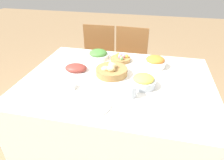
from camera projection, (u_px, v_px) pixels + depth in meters
The scene contains 16 objects.
ground_plane at pixel (116, 143), 2.09m from camera, with size 12.00×12.00×0.00m, color #937551.
dining_table at pixel (117, 114), 1.90m from camera, with size 1.59×1.18×0.77m.
chair_far_center at pixel (129, 62), 2.62m from camera, with size 0.45×0.45×0.93m.
chair_far_left at pixel (97, 59), 2.70m from camera, with size 0.43×0.43×0.93m.
bread_basket at pixel (111, 71), 1.75m from camera, with size 0.28×0.28×0.11m.
egg_basket at pixel (121, 58), 2.01m from camera, with size 0.20×0.20×0.08m.
ham_platter at pixel (76, 69), 1.82m from camera, with size 0.31×0.22×0.07m.
carrot_bowl at pixel (155, 62), 1.88m from camera, with size 0.20×0.20×0.10m.
green_salad_bowl at pixel (98, 55), 2.05m from camera, with size 0.22×0.22×0.09m.
pineapple_bowl at pixel (143, 81), 1.58m from camera, with size 0.19×0.19×0.10m.
dinner_plate at pixel (93, 105), 1.39m from camera, with size 0.26×0.26×0.01m.
fork at pixel (72, 102), 1.42m from camera, with size 0.02×0.18×0.00m.
knife at pixel (115, 108), 1.36m from camera, with size 0.02×0.18×0.00m.
spoon at pixel (119, 109), 1.35m from camera, with size 0.02×0.18×0.00m.
drinking_cup at pixel (131, 91), 1.46m from camera, with size 0.08×0.08×0.09m.
butter_dish at pixel (69, 86), 1.58m from camera, with size 0.11×0.07×0.03m.
Camera 1 is at (0.28, -1.44, 1.63)m, focal length 32.00 mm.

